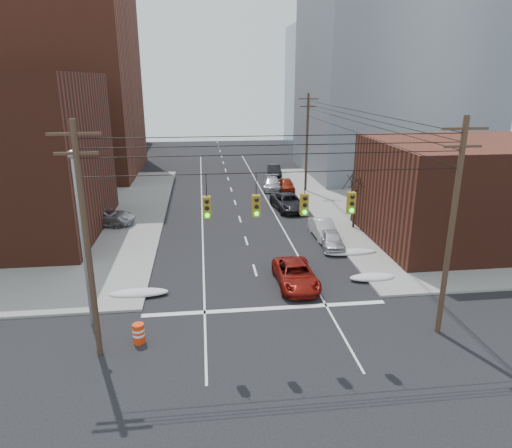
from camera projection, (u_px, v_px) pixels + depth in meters
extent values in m
plane|color=black|center=(287.00, 380.00, 19.90)|extent=(160.00, 160.00, 0.00)
cube|color=gray|center=(490.00, 201.00, 48.47)|extent=(40.00, 40.00, 0.15)
cube|color=brown|center=(35.00, 58.00, 57.97)|extent=(24.00, 20.00, 30.00)
cube|color=#4E2317|center=(78.00, 115.00, 85.07)|extent=(22.00, 18.00, 12.00)
cube|color=gray|center=(392.00, 79.00, 60.18)|extent=(22.00, 20.00, 25.00)
cube|color=gray|center=(346.00, 87.00, 85.45)|extent=(20.00, 18.00, 22.00)
cube|color=#4E2317|center=(476.00, 192.00, 35.85)|extent=(16.00, 12.00, 8.00)
cylinder|color=#473323|center=(87.00, 246.00, 20.09)|extent=(0.28, 0.28, 11.00)
cube|color=#473323|center=(74.00, 134.00, 18.59)|extent=(2.20, 0.12, 0.12)
cube|color=#473323|center=(76.00, 153.00, 18.84)|extent=(1.80, 0.12, 0.12)
cylinder|color=#473323|center=(451.00, 231.00, 22.02)|extent=(0.28, 0.28, 11.00)
cube|color=#473323|center=(465.00, 129.00, 20.53)|extent=(2.20, 0.12, 0.12)
cube|color=#473323|center=(463.00, 146.00, 20.77)|extent=(1.80, 0.12, 0.12)
cylinder|color=#473323|center=(307.00, 144.00, 51.33)|extent=(0.28, 0.28, 11.00)
cube|color=#473323|center=(308.00, 99.00, 49.83)|extent=(2.20, 0.12, 0.12)
cube|color=#473323|center=(308.00, 106.00, 50.08)|extent=(1.80, 0.12, 0.12)
cylinder|color=black|center=(279.00, 172.00, 20.11)|extent=(17.00, 0.04, 0.04)
cylinder|color=black|center=(206.00, 185.00, 19.90)|extent=(0.03, 0.03, 1.00)
cube|color=olive|center=(207.00, 207.00, 20.20)|extent=(0.35, 0.30, 1.00)
sphere|color=black|center=(207.00, 201.00, 19.94)|extent=(0.20, 0.20, 0.20)
sphere|color=black|center=(207.00, 208.00, 20.04)|extent=(0.20, 0.20, 0.20)
sphere|color=#0CE526|center=(207.00, 215.00, 20.14)|extent=(0.20, 0.20, 0.20)
cylinder|color=black|center=(256.00, 184.00, 20.15)|extent=(0.03, 0.03, 1.00)
cube|color=olive|center=(256.00, 206.00, 20.45)|extent=(0.35, 0.30, 1.00)
sphere|color=black|center=(257.00, 200.00, 20.19)|extent=(0.20, 0.20, 0.20)
sphere|color=black|center=(257.00, 207.00, 20.29)|extent=(0.20, 0.20, 0.20)
sphere|color=#0CE526|center=(257.00, 214.00, 20.39)|extent=(0.20, 0.20, 0.20)
cylinder|color=black|center=(305.00, 183.00, 20.40)|extent=(0.03, 0.03, 1.00)
cube|color=olive|center=(304.00, 204.00, 20.70)|extent=(0.35, 0.30, 1.00)
sphere|color=black|center=(305.00, 198.00, 20.44)|extent=(0.20, 0.20, 0.20)
sphere|color=black|center=(305.00, 205.00, 20.54)|extent=(0.20, 0.20, 0.20)
sphere|color=#0CE526|center=(305.00, 212.00, 20.64)|extent=(0.20, 0.20, 0.20)
cylinder|color=black|center=(352.00, 181.00, 20.65)|extent=(0.03, 0.03, 1.00)
cube|color=olive|center=(351.00, 203.00, 20.95)|extent=(0.35, 0.30, 1.00)
sphere|color=black|center=(353.00, 197.00, 20.69)|extent=(0.20, 0.20, 0.20)
sphere|color=black|center=(352.00, 204.00, 20.79)|extent=(0.20, 0.20, 0.20)
sphere|color=#0CE526|center=(352.00, 210.00, 20.89)|extent=(0.20, 0.20, 0.20)
cylinder|color=gray|center=(83.00, 245.00, 23.12)|extent=(0.18, 0.18, 9.00)
sphere|color=gray|center=(72.00, 154.00, 21.71)|extent=(0.44, 0.44, 0.44)
cylinder|color=black|center=(354.00, 209.00, 39.36)|extent=(0.20, 0.20, 3.50)
cylinder|color=black|center=(360.00, 183.00, 38.81)|extent=(0.27, 0.82, 1.19)
cylinder|color=black|center=(357.00, 181.00, 39.19)|extent=(1.17, 0.54, 1.38)
cylinder|color=black|center=(349.00, 180.00, 39.27)|extent=(1.44, 1.00, 1.48)
cylinder|color=black|center=(351.00, 183.00, 38.67)|extent=(0.17, 0.84, 1.19)
cylinder|color=black|center=(353.00, 183.00, 38.18)|extent=(0.82, 0.99, 1.40)
cylinder|color=black|center=(360.00, 184.00, 37.82)|extent=(1.74, 0.21, 1.43)
cylinder|color=black|center=(361.00, 184.00, 38.48)|extent=(0.48, 0.73, 1.20)
ellipsoid|color=silver|center=(139.00, 293.00, 27.50)|extent=(3.50, 1.08, 0.42)
ellipsoid|color=silver|center=(372.00, 277.00, 29.66)|extent=(3.00, 1.08, 0.42)
ellipsoid|color=silver|center=(350.00, 252.00, 33.91)|extent=(4.00, 1.08, 0.42)
imported|color=maroon|center=(296.00, 275.00, 28.81)|extent=(2.44, 5.19, 1.43)
imported|color=silver|center=(332.00, 240.00, 35.15)|extent=(2.01, 4.16, 1.37)
imported|color=silver|center=(323.00, 229.00, 37.52)|extent=(1.61, 4.44, 1.46)
imported|color=black|center=(288.00, 202.00, 45.37)|extent=(3.21, 5.89, 1.57)
imported|color=#A3A2A7|center=(272.00, 184.00, 53.73)|extent=(2.59, 5.05, 1.40)
imported|color=maroon|center=(286.00, 185.00, 53.25)|extent=(1.83, 4.16, 1.39)
imported|color=black|center=(274.00, 170.00, 61.77)|extent=(1.58, 4.27, 1.40)
imported|color=silver|center=(44.00, 235.00, 35.57)|extent=(4.78, 2.31, 1.51)
imported|color=#A1A1A5|center=(104.00, 217.00, 40.26)|extent=(5.68, 3.18, 1.50)
imported|color=black|center=(56.00, 216.00, 40.37)|extent=(5.72, 3.86, 1.54)
imported|color=#ADADB2|center=(63.00, 198.00, 46.94)|extent=(3.95, 2.85, 1.25)
cylinder|color=red|center=(139.00, 333.00, 22.56)|extent=(0.69, 0.69, 1.03)
cylinder|color=white|center=(138.00, 330.00, 22.49)|extent=(0.70, 0.70, 0.12)
cylinder|color=white|center=(139.00, 334.00, 22.57)|extent=(0.70, 0.70, 0.12)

